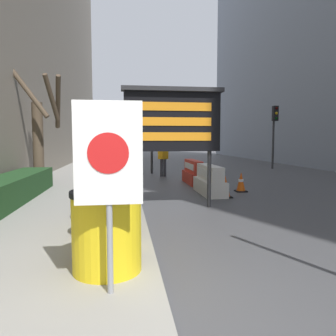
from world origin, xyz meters
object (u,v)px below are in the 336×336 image
object	(u,v)px
traffic_cone_near	(198,167)
traffic_light_far_side	(274,123)
barrel_drum_foreground	(107,230)
jersey_barrier_red_striped	(193,173)
message_board	(172,121)
barrel_drum_middle	(110,211)
warning_sign	(109,164)
jersey_barrier_white	(210,181)
traffic_cone_far	(241,182)
traffic_cone_mid	(225,187)
barrel_drum_back	(105,199)
traffic_light_near_curb	(152,115)
pedestrian_worker	(163,155)

from	to	relation	value
traffic_cone_near	traffic_light_far_side	distance (m)	6.02
barrel_drum_foreground	jersey_barrier_red_striped	distance (m)	8.95
message_board	barrel_drum_foreground	bearing A→B (deg)	-108.55
barrel_drum_middle	warning_sign	xyz separation A→B (m)	(0.06, -1.63, 0.81)
warning_sign	jersey_barrier_white	size ratio (longest dim) A/B	0.98
traffic_cone_far	traffic_cone_mid	bearing A→B (deg)	-130.85
warning_sign	traffic_cone_near	world-z (taller)	warning_sign
warning_sign	traffic_light_far_side	size ratio (longest dim) A/B	0.53
barrel_drum_back	jersey_barrier_red_striped	bearing A→B (deg)	65.08
barrel_drum_middle	traffic_light_near_curb	distance (m)	11.62
barrel_drum_back	warning_sign	world-z (taller)	warning_sign
barrel_drum_back	traffic_cone_mid	distance (m)	4.63
barrel_drum_foreground	traffic_cone_far	world-z (taller)	barrel_drum_foreground
barrel_drum_foreground	jersey_barrier_white	size ratio (longest dim) A/B	0.49
traffic_cone_near	traffic_cone_mid	distance (m)	6.18
traffic_light_far_side	traffic_cone_mid	bearing A→B (deg)	-123.01
barrel_drum_middle	traffic_light_far_side	xyz separation A→B (m)	(8.73, 12.94, 1.97)
jersey_barrier_white	warning_sign	bearing A→B (deg)	-112.72
barrel_drum_back	jersey_barrier_red_striped	size ratio (longest dim) A/B	0.48
warning_sign	jersey_barrier_red_striped	distance (m)	9.55
pedestrian_worker	traffic_cone_near	bearing A→B (deg)	153.69
barrel_drum_middle	traffic_light_far_side	world-z (taller)	traffic_light_far_side
barrel_drum_foreground	message_board	bearing A→B (deg)	71.45
message_board	barrel_drum_middle	bearing A→B (deg)	-114.16
traffic_cone_near	pedestrian_worker	distance (m)	1.90
barrel_drum_foreground	pedestrian_worker	world-z (taller)	pedestrian_worker
barrel_drum_back	traffic_cone_mid	size ratio (longest dim) A/B	1.46
traffic_light_far_side	traffic_cone_near	bearing A→B (deg)	-153.82
jersey_barrier_white	traffic_light_near_curb	size ratio (longest dim) A/B	0.49
traffic_light_far_side	jersey_barrier_white	bearing A→B (deg)	-126.60
barrel_drum_foreground	traffic_cone_mid	bearing A→B (deg)	59.74
warning_sign	jersey_barrier_white	xyz separation A→B (m)	(2.79, 6.66, -1.05)
warning_sign	barrel_drum_foreground	bearing A→B (deg)	95.57
barrel_drum_back	message_board	bearing A→B (deg)	53.46
barrel_drum_middle	traffic_cone_far	bearing A→B (deg)	53.15
traffic_cone_far	traffic_light_far_side	xyz separation A→B (m)	(4.77, 7.66, 2.30)
jersey_barrier_white	jersey_barrier_red_striped	size ratio (longest dim) A/B	0.98
traffic_cone_far	traffic_cone_near	bearing A→B (deg)	92.74
barrel_drum_foreground	pedestrian_worker	distance (m)	11.20
warning_sign	pedestrian_worker	bearing A→B (deg)	80.57
traffic_cone_mid	barrel_drum_middle	bearing A→B (deg)	-125.90
barrel_drum_middle	message_board	world-z (taller)	message_board
traffic_cone_near	traffic_light_near_curb	world-z (taller)	traffic_light_near_curb
jersey_barrier_red_striped	traffic_light_far_side	bearing A→B (deg)	43.08
jersey_barrier_white	traffic_light_far_side	world-z (taller)	traffic_light_far_side
barrel_drum_back	traffic_light_near_curb	xyz separation A→B (m)	(1.72, 10.25, 2.25)
traffic_cone_mid	traffic_cone_far	xyz separation A→B (m)	(0.83, 0.96, -0.00)
barrel_drum_foreground	warning_sign	distance (m)	1.01
jersey_barrier_red_striped	traffic_light_near_curb	xyz separation A→B (m)	(-1.26, 3.84, 2.49)
jersey_barrier_white	traffic_cone_far	size ratio (longest dim) A/B	3.04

